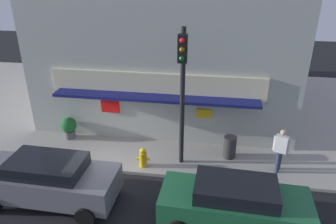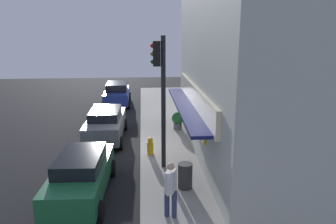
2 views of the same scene
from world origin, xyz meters
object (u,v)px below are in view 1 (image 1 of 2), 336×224
Objects in this scene: trash_can at (230,147)px; parked_car_grey at (49,179)px; traffic_light at (182,82)px; parked_car_green at (234,203)px; pedestrian at (281,149)px; potted_plant_by_window at (219,126)px; potted_plant_by_doorway at (69,127)px; fire_hydrant at (143,158)px.

parked_car_grey reaches higher than trash_can.
traffic_light is at bearing -158.49° from trash_can.
pedestrian is at bearing 59.17° from parked_car_green.
potted_plant_by_window is (-0.47, 1.32, 0.22)m from trash_can.
pedestrian is at bearing 19.29° from parked_car_grey.
parked_car_grey is at bearing -150.33° from trash_can.
traffic_light is 4.72× the size of potted_plant_by_window.
potted_plant_by_doorway reaches higher than trash_can.
fire_hydrant is at bearing -174.73° from pedestrian.
potted_plant_by_doorway is (-8.87, 1.20, -0.42)m from pedestrian.
potted_plant_by_doorway is at bearing 166.31° from traffic_light.
potted_plant_by_window is at bearing 7.02° from potted_plant_by_doorway.
pedestrian is 3.43m from parked_car_green.
trash_can is 1.42m from potted_plant_by_window.
potted_plant_by_window is (2.85, 2.48, 0.29)m from fire_hydrant.
parked_car_grey reaches higher than parked_car_green.
fire_hydrant is 4.10m from potted_plant_by_doorway.
parked_car_green is (1.95, -2.88, -2.71)m from traffic_light.
trash_can reaches higher than fire_hydrant.
trash_can is at bearing 159.32° from pedestrian.
potted_plant_by_window is 0.25× the size of parked_car_green.
fire_hydrant is at bearing -138.95° from potted_plant_by_window.
parked_car_green is (0.06, -3.62, 0.23)m from trash_can.
potted_plant_by_window is at bearing 96.10° from parked_car_green.
potted_plant_by_doorway is 8.23m from parked_car_green.
fire_hydrant is 3.52m from trash_can.
potted_plant_by_doorway is at bearing 172.32° from pedestrian.
potted_plant_by_doorway is 4.08m from parked_car_grey.
pedestrian is 8.96m from potted_plant_by_doorway.
pedestrian is 1.78× the size of potted_plant_by_doorway.
traffic_light is 5.58m from parked_car_grey.
potted_plant_by_window reaches higher than trash_can.
potted_plant_by_doorway reaches higher than fire_hydrant.
parked_car_grey is (-2.68, -2.26, 0.35)m from fire_hydrant.
fire_hydrant is 3.52m from parked_car_grey.
traffic_light is 3.70m from potted_plant_by_window.
traffic_light is 6.03m from potted_plant_by_doorway.
traffic_light is 6.63× the size of fire_hydrant.
traffic_light is 5.37× the size of potted_plant_by_doorway.
fire_hydrant is 0.18× the size of parked_car_green.
pedestrian is at bearing -41.32° from potted_plant_by_window.
parked_car_green is at bearing -30.14° from potted_plant_by_doorway.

